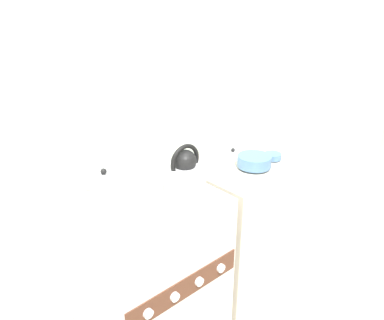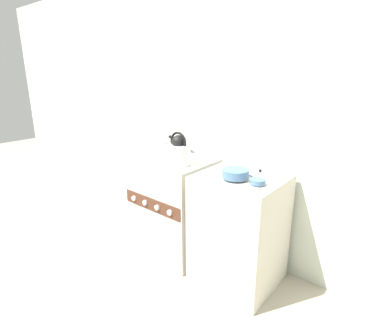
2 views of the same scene
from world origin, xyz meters
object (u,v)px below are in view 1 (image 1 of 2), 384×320
at_px(stove, 152,276).
at_px(kettle, 186,178).
at_px(loose_pot_lid, 233,152).
at_px(cooking_pot, 105,188).
at_px(enamel_bowl, 254,161).
at_px(small_ceramic_bowl, 273,156).

xyz_separation_m(stove, kettle, (0.15, -0.09, 0.54)).
relative_size(stove, loose_pot_lid, 4.17).
xyz_separation_m(stove, cooking_pot, (-0.15, 0.12, 0.51)).
bearing_deg(loose_pot_lid, cooking_pot, -177.80).
distance_m(stove, enamel_bowl, 0.82).
relative_size(cooking_pot, loose_pot_lid, 1.26).
xyz_separation_m(stove, small_ceramic_bowl, (0.84, -0.07, 0.45)).
bearing_deg(enamel_bowl, kettle, -177.91).
height_order(small_ceramic_bowl, loose_pot_lid, small_ceramic_bowl).
xyz_separation_m(kettle, cooking_pot, (-0.30, 0.21, -0.03)).
bearing_deg(stove, cooking_pot, 141.56).
height_order(cooking_pot, loose_pot_lid, cooking_pot).
relative_size(enamel_bowl, loose_pot_lid, 0.89).
height_order(cooking_pot, enamel_bowl, cooking_pot).
relative_size(cooking_pot, small_ceramic_bowl, 2.57).
bearing_deg(kettle, loose_pot_lid, 22.56).
relative_size(stove, cooking_pot, 3.32).
relative_size(kettle, enamel_bowl, 1.45).
bearing_deg(enamel_bowl, small_ceramic_bowl, 1.45).
xyz_separation_m(cooking_pot, loose_pot_lid, (0.89, 0.03, -0.07)).
bearing_deg(enamel_bowl, loose_pot_lid, 71.87).
xyz_separation_m(kettle, loose_pot_lid, (0.59, 0.25, -0.11)).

